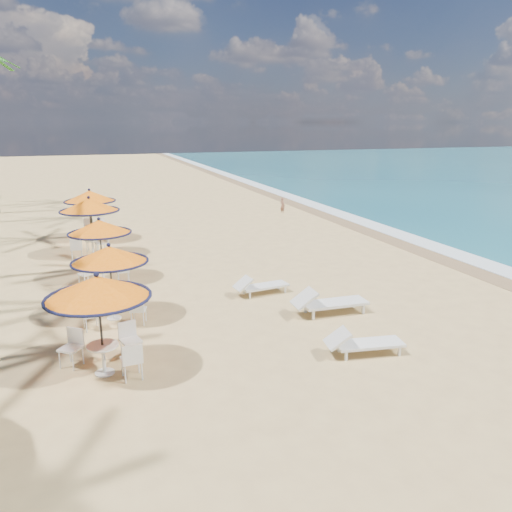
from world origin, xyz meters
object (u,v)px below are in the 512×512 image
Objects in this scene: lounger_near at (362,342)px; station_1 at (109,264)px; station_2 at (100,233)px; lounger_mid at (327,302)px; station_4 at (91,202)px; lounger_far at (259,285)px; station_0 at (100,299)px; station_3 at (89,212)px.

station_1 is at bearing 150.63° from lounger_near.
station_2 reaches higher than lounger_near.
lounger_near is 2.64m from lounger_mid.
station_4 reaches higher than lounger_far.
station_2 is at bearing 87.56° from station_0.
lounger_mid is 2.59m from lounger_far.
station_2 is at bearing 90.98° from station_1.
station_0 reaches higher than station_1.
station_4 is 15.80m from lounger_near.
station_1 is at bearing -89.02° from station_2.
lounger_near is (5.60, -14.70, -1.46)m from station_4.
station_3 is (-0.32, 7.45, 0.22)m from station_1.
lounger_near is at bearing -86.83° from lounger_far.
station_2 reaches higher than station_1.
station_0 is 1.05× the size of lounger_mid.
station_3 is 11.09m from lounger_mid.
lounger_far is (4.91, -6.84, -1.52)m from station_3.
lounger_mid reaches higher than lounger_far.
lounger_far is at bearing 108.49° from lounger_near.
station_1 is 7.46m from station_3.
station_3 is at bearing 126.36° from lounger_mid.
lounger_near is 4.93m from lounger_far.
station_2 is at bearing 139.86° from lounger_mid.
station_2 is at bearing 133.18° from lounger_near.
station_3 reaches higher than lounger_mid.
lounger_far is (4.59, 0.61, -1.30)m from station_1.
station_3 reaches higher than station_4.
station_2 is 1.21× the size of lounger_far.
lounger_mid is at bearing -55.83° from station_3.
station_0 reaches higher than lounger_near.
station_0 is 0.96× the size of station_4.
station_3 is at bearing 124.85° from lounger_near.
station_4 is at bearing 90.91° from station_1.
lounger_far is at bearing 121.49° from lounger_mid.
station_0 is 6.54m from lounger_mid.
lounger_mid is (5.92, -5.40, -1.34)m from station_2.
station_3 is (0.04, 10.60, 0.11)m from station_0.
lounger_far is (4.76, -9.84, -1.48)m from station_4.
station_2 is at bearing -89.13° from station_4.
station_1 is 3.75m from station_2.
station_0 is 1.04× the size of station_2.
station_1 is at bearing -89.09° from station_4.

